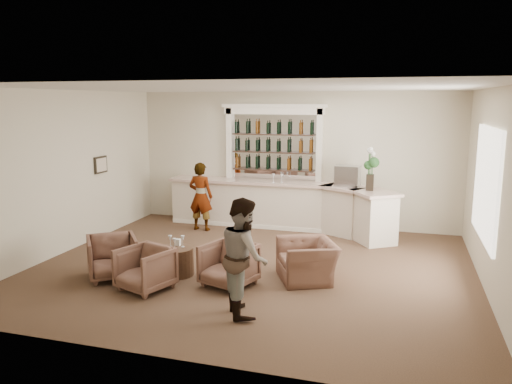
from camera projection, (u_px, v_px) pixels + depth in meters
The scene contains 19 objects.
ground at pixel (253, 267), 9.35m from camera, with size 8.00×8.00×0.00m, color brown.
room_shell at pixel (271, 140), 9.55m from camera, with size 8.04×7.02×3.32m.
bar_counter at pixel (282, 205), 12.12m from camera, with size 5.72×1.80×1.14m.
back_bar_alcove at pixel (273, 144), 12.34m from camera, with size 2.64×0.25×3.00m.
cocktail_table at pixel (176, 261), 8.92m from camera, with size 0.62×0.62×0.50m, color #4B3420.
sommelier at pixel (201, 196), 11.93m from camera, with size 0.60×0.39×1.65m, color gray.
guest at pixel (244, 256), 7.21m from camera, with size 0.84×0.65×1.72m, color gray.
armchair_left at pixel (112, 257), 8.74m from camera, with size 0.81×0.83×0.76m, color brown.
armchair_center at pixel (145, 269), 8.19m from camera, with size 0.77×0.79×0.72m, color brown.
armchair_right at pixel (229, 265), 8.37m from camera, with size 0.78×0.80×0.73m, color brown.
armchair_far at pixel (307, 261), 8.67m from camera, with size 1.05×0.92×0.68m, color brown.
espresso_machine at pixel (348, 176), 11.47m from camera, with size 0.54×0.46×0.48m, color #B0B0B4.
flower_vase at pixel (371, 166), 10.85m from camera, with size 0.25×0.25×0.94m.
wine_glass_bar_left at pixel (273, 178), 12.01m from camera, with size 0.07×0.07×0.21m, color white, non-canonical shape.
wine_glass_bar_right at pixel (282, 178), 12.01m from camera, with size 0.07×0.07×0.21m, color white, non-canonical shape.
wine_glass_tbl_a at pixel (170, 241), 8.92m from camera, with size 0.07×0.07×0.21m, color white, non-canonical shape.
wine_glass_tbl_b at pixel (183, 241), 8.91m from camera, with size 0.07×0.07×0.21m, color white, non-canonical shape.
wine_glass_tbl_c at pixel (175, 244), 8.73m from camera, with size 0.07×0.07×0.21m, color white, non-canonical shape.
napkin_holder at pixel (178, 242), 9.01m from camera, with size 0.08×0.08×0.12m, color white.
Camera 1 is at (2.61, -8.55, 3.08)m, focal length 35.00 mm.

